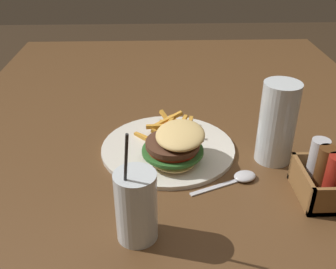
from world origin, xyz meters
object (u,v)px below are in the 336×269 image
object	(u,v)px
beer_glass	(277,126)
condiment_caddy	(323,178)
meal_plate_near	(172,146)
juice_glass	(136,209)
spoon	(241,177)

from	to	relation	value
beer_glass	condiment_caddy	size ratio (longest dim) A/B	1.49
meal_plate_near	condiment_caddy	world-z (taller)	condiment_caddy
beer_glass	juice_glass	world-z (taller)	juice_glass
meal_plate_near	spoon	bearing A→B (deg)	55.48
beer_glass	condiment_caddy	world-z (taller)	beer_glass
condiment_caddy	meal_plate_near	bearing A→B (deg)	-118.41
beer_glass	juice_glass	xyz separation A→B (m)	(0.23, -0.30, -0.03)
spoon	condiment_caddy	bearing A→B (deg)	-45.10
meal_plate_near	spoon	xyz separation A→B (m)	(0.10, 0.14, -0.02)
meal_plate_near	condiment_caddy	bearing A→B (deg)	61.59
juice_glass	spoon	distance (m)	0.27
beer_glass	spoon	bearing A→B (deg)	-47.63
beer_glass	condiment_caddy	bearing A→B (deg)	23.27
meal_plate_near	juice_glass	xyz separation A→B (m)	(0.25, -0.07, 0.03)
beer_glass	juice_glass	size ratio (longest dim) A/B	0.85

